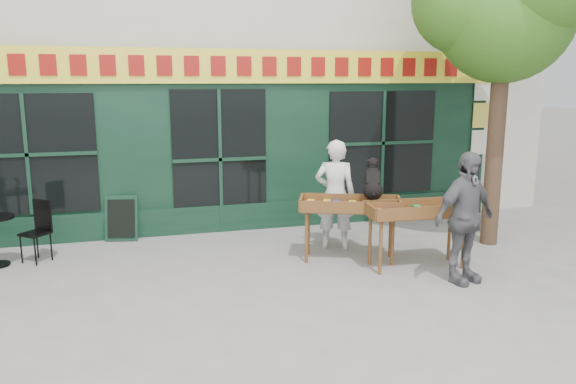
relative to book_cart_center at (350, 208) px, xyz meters
name	(u,v)px	position (x,y,z in m)	size (l,w,h in m)	color
ground	(247,272)	(-1.65, -0.12, -0.82)	(80.00, 80.00, 0.00)	slate
book_cart_center	(350,208)	(0.00, 0.00, 0.00)	(1.62, 1.13, 0.99)	brown
dog	(373,178)	(0.35, -0.05, 0.47)	(0.34, 0.60, 0.60)	black
woman	(335,195)	(0.00, 0.65, 0.09)	(0.66, 0.44, 1.82)	silver
book_cart_right	(418,214)	(0.84, -0.59, 0.00)	(1.54, 0.73, 0.99)	brown
man_right	(465,218)	(1.14, -1.34, 0.09)	(1.07, 0.45, 1.83)	#515156
bistro_chair_right	(39,225)	(-4.62, 1.28, -0.26)	(0.51, 0.51, 0.95)	black
chalkboard	(121,218)	(-3.42, 2.07, -0.42)	(0.59, 0.30, 0.79)	black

